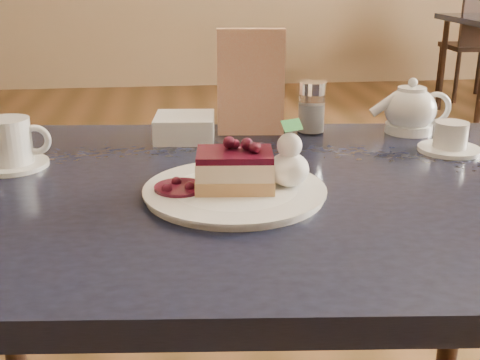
{
  "coord_description": "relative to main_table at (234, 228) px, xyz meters",
  "views": [
    {
      "loc": [
        -0.12,
        -0.79,
        1.08
      ],
      "look_at": [
        -0.03,
        0.01,
        0.8
      ],
      "focal_mm": 45.0,
      "sensor_mm": 36.0,
      "label": 1
    }
  ],
  "objects": [
    {
      "name": "berry_sauce",
      "position": [
        -0.09,
        -0.05,
        0.09
      ],
      "size": [
        0.08,
        0.08,
        0.01
      ],
      "primitive_type": "cylinder",
      "color": "#410F26",
      "rests_on": "dessert_plate"
    },
    {
      "name": "sugar_shaker",
      "position": [
        0.2,
        0.31,
        0.13
      ],
      "size": [
        0.06,
        0.06,
        0.11
      ],
      "color": "white",
      "rests_on": "main_table"
    },
    {
      "name": "whipped_cream",
      "position": [
        0.08,
        -0.05,
        0.12
      ],
      "size": [
        0.06,
        0.06,
        0.06
      ],
      "color": "white",
      "rests_on": "dessert_plate"
    },
    {
      "name": "napkin_stack",
      "position": [
        -0.07,
        0.29,
        0.1
      ],
      "size": [
        0.13,
        0.13,
        0.05
      ],
      "primitive_type": "cube",
      "rotation": [
        0.0,
        0.0,
        -0.1
      ],
      "color": "white",
      "rests_on": "main_table"
    },
    {
      "name": "main_table",
      "position": [
        0.0,
        0.0,
        0.0
      ],
      "size": [
        1.27,
        0.91,
        0.75
      ],
      "rotation": [
        0.0,
        0.0,
        -0.1
      ],
      "color": "black",
      "rests_on": "ground"
    },
    {
      "name": "menu_card",
      "position": [
        0.07,
        0.31,
        0.19
      ],
      "size": [
        0.14,
        0.04,
        0.22
      ],
      "primitive_type": "cube",
      "rotation": [
        0.0,
        0.0,
        -0.1
      ],
      "color": "beige",
      "rests_on": "main_table"
    },
    {
      "name": "cheesecake_slice",
      "position": [
        -0.0,
        -0.05,
        0.12
      ],
      "size": [
        0.13,
        0.1,
        0.06
      ],
      "rotation": [
        0.0,
        0.0,
        -0.1
      ],
      "color": "tan",
      "rests_on": "dessert_plate"
    },
    {
      "name": "coffee_set",
      "position": [
        -0.38,
        0.14,
        0.12
      ],
      "size": [
        0.14,
        0.13,
        0.09
      ],
      "color": "white",
      "rests_on": "main_table"
    },
    {
      "name": "tea_set",
      "position": [
        0.41,
        0.25,
        0.12
      ],
      "size": [
        0.19,
        0.26,
        0.11
      ],
      "color": "white",
      "rests_on": "main_table"
    },
    {
      "name": "dessert_plate",
      "position": [
        -0.0,
        -0.05,
        0.08
      ],
      "size": [
        0.28,
        0.28,
        0.01
      ],
      "primitive_type": "cylinder",
      "color": "white",
      "rests_on": "main_table"
    }
  ]
}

